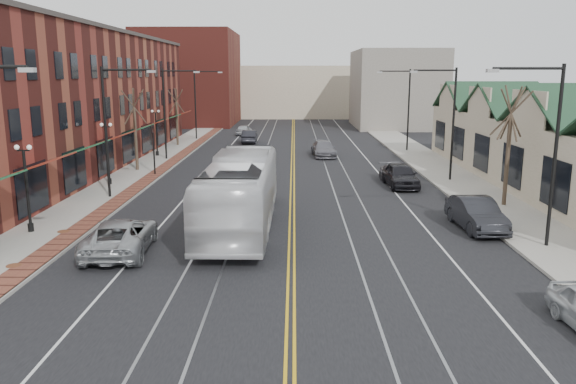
{
  "coord_description": "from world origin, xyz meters",
  "views": [
    {
      "loc": [
        0.09,
        -18.37,
        7.75
      ],
      "look_at": [
        -0.19,
        8.72,
        2.0
      ],
      "focal_mm": 35.0,
      "sensor_mm": 36.0,
      "label": 1
    }
  ],
  "objects_px": {
    "transit_bus": "(240,192)",
    "parked_car_d": "(401,175)",
    "parked_car_b": "(476,214)",
    "parked_car_c": "(398,175)",
    "parked_suv": "(121,236)"
  },
  "relations": [
    {
      "from": "parked_car_b",
      "to": "parked_car_c",
      "type": "height_order",
      "value": "parked_car_b"
    },
    {
      "from": "parked_car_d",
      "to": "transit_bus",
      "type": "bearing_deg",
      "value": -136.09
    },
    {
      "from": "transit_bus",
      "to": "parked_car_c",
      "type": "bearing_deg",
      "value": -130.46
    },
    {
      "from": "parked_car_b",
      "to": "parked_suv",
      "type": "bearing_deg",
      "value": -170.11
    },
    {
      "from": "parked_car_b",
      "to": "transit_bus",
      "type": "bearing_deg",
      "value": 175.43
    },
    {
      "from": "parked_car_c",
      "to": "parked_car_d",
      "type": "distance_m",
      "value": 1.05
    },
    {
      "from": "parked_car_b",
      "to": "parked_car_d",
      "type": "xyz_separation_m",
      "value": [
        -1.8,
        10.84,
        0.02
      ]
    },
    {
      "from": "parked_car_b",
      "to": "parked_car_d",
      "type": "relative_size",
      "value": 1.01
    },
    {
      "from": "transit_bus",
      "to": "parked_car_b",
      "type": "relative_size",
      "value": 2.72
    },
    {
      "from": "parked_car_c",
      "to": "parked_suv",
      "type": "bearing_deg",
      "value": -140.66
    },
    {
      "from": "parked_suv",
      "to": "parked_car_d",
      "type": "relative_size",
      "value": 1.14
    },
    {
      "from": "parked_car_c",
      "to": "parked_car_d",
      "type": "bearing_deg",
      "value": -97.21
    },
    {
      "from": "parked_car_d",
      "to": "parked_car_c",
      "type": "bearing_deg",
      "value": 87.62
    },
    {
      "from": "transit_bus",
      "to": "parked_car_d",
      "type": "height_order",
      "value": "transit_bus"
    },
    {
      "from": "transit_bus",
      "to": "parked_car_d",
      "type": "xyz_separation_m",
      "value": [
        10.12,
        10.59,
        -1.02
      ]
    }
  ]
}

